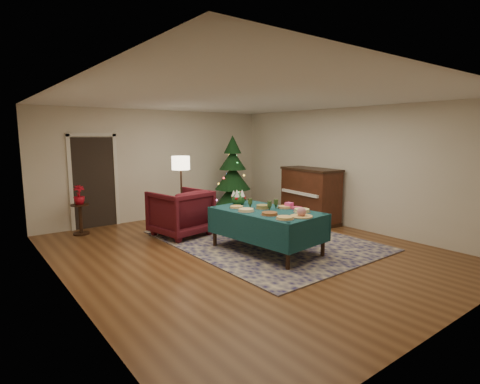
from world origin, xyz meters
TOP-DOWN VIEW (x-y plane):
  - room_shell at (0.00, 0.00)m, footprint 7.00×7.00m
  - doorway at (-1.60, 3.48)m, footprint 1.08×0.04m
  - rug at (0.69, 0.30)m, footprint 3.25×4.23m
  - buffet_table at (0.28, -0.26)m, footprint 1.35×2.07m
  - platter_0 at (0.02, -0.99)m, footprint 0.30×0.30m
  - platter_1 at (0.36, -1.03)m, footprint 0.37×0.37m
  - platter_2 at (0.65, -0.77)m, footprint 0.30×0.30m
  - platter_3 at (0.04, -0.61)m, footprint 0.31×0.31m
  - platter_4 at (0.66, -0.33)m, footprint 0.28×0.28m
  - platter_5 at (-0.08, -0.13)m, footprint 0.30×0.30m
  - platter_6 at (0.31, -0.12)m, footprint 0.27×0.27m
  - platter_7 at (-0.02, 0.22)m, footprint 0.28×0.28m
  - goblet_0 at (0.17, 0.07)m, footprint 0.08×0.08m
  - goblet_1 at (0.50, -0.27)m, footprint 0.08×0.08m
  - goblet_2 at (0.29, -0.33)m, footprint 0.08×0.08m
  - napkin_stack at (0.78, -0.52)m, footprint 0.17×0.17m
  - gift_box at (0.75, -0.35)m, footprint 0.13×0.13m
  - centerpiece at (0.22, 0.49)m, footprint 0.27×0.27m
  - armchair at (-0.42, 1.64)m, footprint 1.20×1.14m
  - floor_lamp at (-0.12, 2.13)m, footprint 0.40×0.40m
  - side_table at (-2.06, 3.01)m, footprint 0.36×0.36m
  - potted_plant at (-2.06, 3.01)m, footprint 0.22×0.40m
  - christmas_tree at (1.72, 2.72)m, footprint 1.40×1.40m
  - piano at (2.66, 0.84)m, footprint 0.87×1.58m

SIDE VIEW (x-z plane):
  - rug at x=0.69m, z-range 0.00..0.02m
  - side_table at x=-2.06m, z-range -0.01..0.64m
  - armchair at x=-0.42m, z-range 0.00..1.07m
  - buffet_table at x=0.28m, z-range 0.23..0.99m
  - piano at x=2.66m, z-range -0.01..1.30m
  - potted_plant at x=-2.06m, z-range 0.65..0.88m
  - platter_4 at x=0.66m, z-range 0.76..0.80m
  - platter_7 at x=-0.02m, z-range 0.76..0.80m
  - napkin_stack at x=0.78m, z-range 0.76..0.80m
  - platter_0 at x=0.02m, z-range 0.76..0.81m
  - platter_5 at x=-0.08m, z-range 0.76..0.81m
  - platter_3 at x=0.04m, z-range 0.76..0.81m
  - platter_2 at x=0.65m, z-range 0.76..0.82m
  - platter_6 at x=0.31m, z-range 0.76..0.83m
  - gift_box at x=0.75m, z-range 0.76..0.86m
  - platter_1 at x=0.36m, z-range 0.74..0.90m
  - goblet_0 at x=0.17m, z-range 0.77..0.94m
  - goblet_1 at x=0.50m, z-range 0.77..0.94m
  - goblet_2 at x=0.29m, z-range 0.77..0.94m
  - centerpiece at x=0.22m, z-range 0.74..1.05m
  - christmas_tree at x=1.72m, z-range -0.11..1.98m
  - doorway at x=-1.60m, z-range 0.02..2.18m
  - room_shell at x=0.00m, z-range -2.15..4.85m
  - floor_lamp at x=-0.12m, z-range 0.57..2.20m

